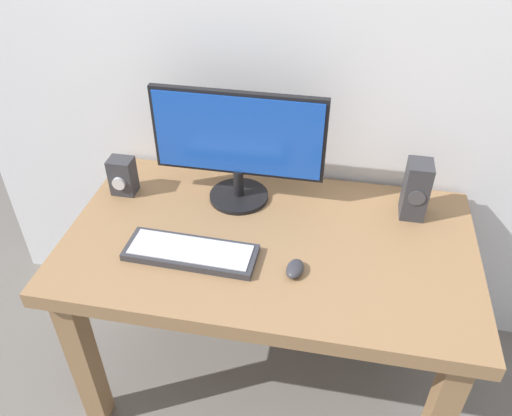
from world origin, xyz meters
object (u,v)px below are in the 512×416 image
at_px(speaker_right, 416,190).
at_px(audio_controller, 123,176).
at_px(desk, 269,262).
at_px(mouse, 295,269).
at_px(monitor, 238,143).
at_px(keyboard_primary, 191,252).

xyz_separation_m(speaker_right, audio_controller, (-1.03, -0.06, -0.03)).
bearing_deg(audio_controller, desk, -15.65).
bearing_deg(speaker_right, mouse, -134.58).
xyz_separation_m(desk, mouse, (0.10, -0.14, 0.12)).
bearing_deg(desk, audio_controller, 164.35).
relative_size(monitor, keyboard_primary, 1.41).
distance_m(keyboard_primary, speaker_right, 0.79).
bearing_deg(monitor, speaker_right, 1.23).
bearing_deg(speaker_right, keyboard_primary, -153.10).
distance_m(monitor, audio_controller, 0.45).
bearing_deg(mouse, speaker_right, 52.89).
distance_m(desk, mouse, 0.22).
height_order(desk, keyboard_primary, keyboard_primary).
relative_size(desk, speaker_right, 6.48).
distance_m(monitor, speaker_right, 0.62).
height_order(keyboard_primary, speaker_right, speaker_right).
height_order(keyboard_primary, mouse, mouse).
relative_size(keyboard_primary, mouse, 5.02).
xyz_separation_m(keyboard_primary, speaker_right, (0.70, 0.35, 0.09)).
height_order(monitor, speaker_right, monitor).
height_order(speaker_right, audio_controller, speaker_right).
height_order(mouse, speaker_right, speaker_right).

